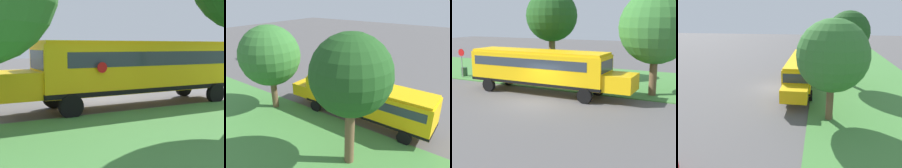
{
  "view_description": "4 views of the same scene",
  "coord_description": "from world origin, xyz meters",
  "views": [
    {
      "loc": [
        -15.82,
        7.11,
        2.92
      ],
      "look_at": [
        -2.85,
        0.5,
        1.15
      ],
      "focal_mm": 50.0,
      "sensor_mm": 36.0,
      "label": 1
    },
    {
      "loc": [
        -16.7,
        -8.4,
        9.53
      ],
      "look_at": [
        -0.02,
        3.46,
        1.13
      ],
      "focal_mm": 35.0,
      "sensor_mm": 36.0,
      "label": 2
    },
    {
      "loc": [
        16.56,
        10.55,
        5.38
      ],
      "look_at": [
        -1.56,
        1.46,
        1.15
      ],
      "focal_mm": 50.0,
      "sensor_mm": 36.0,
      "label": 3
    },
    {
      "loc": [
        -4.69,
        21.52,
        7.66
      ],
      "look_at": [
        -1.98,
        1.62,
        1.08
      ],
      "focal_mm": 35.0,
      "sensor_mm": 36.0,
      "label": 4
    }
  ],
  "objects": [
    {
      "name": "school_bus",
      "position": [
        -2.79,
        -0.95,
        1.92
      ],
      "size": [
        2.84,
        12.42,
        3.16
      ],
      "color": "yellow",
      "rests_on": "ground"
    },
    {
      "name": "ground_plane",
      "position": [
        0.0,
        0.0,
        0.0
      ],
      "size": [
        120.0,
        120.0,
        0.0
      ],
      "primitive_type": "plane",
      "color": "#565454"
    },
    {
      "name": "oak_tree_roadside_mid",
      "position": [
        -5.55,
        6.6,
        4.83
      ],
      "size": [
        5.05,
        5.05,
        7.36
      ],
      "color": "brown",
      "rests_on": "ground"
    },
    {
      "name": "grass_verge",
      "position": [
        -10.0,
        0.0,
        0.04
      ],
      "size": [
        12.0,
        80.0,
        0.08
      ],
      "primitive_type": "cube",
      "color": "#47843D",
      "rests_on": "ground"
    },
    {
      "name": "oak_tree_beside_bus",
      "position": [
        -7.68,
        -2.67,
        5.74
      ],
      "size": [
        4.46,
        4.46,
        7.91
      ],
      "color": "brown",
      "rests_on": "ground"
    },
    {
      "name": "stop_sign",
      "position": [
        -4.6,
        -10.57,
        1.74
      ],
      "size": [
        0.08,
        0.68,
        2.74
      ],
      "color": "gray",
      "rests_on": "ground"
    },
    {
      "name": "trash_bin",
      "position": [
        -5.28,
        -11.01,
        0.45
      ],
      "size": [
        0.56,
        0.56,
        0.9
      ],
      "primitive_type": "cylinder",
      "color": "#2D4C33",
      "rests_on": "ground"
    }
  ]
}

